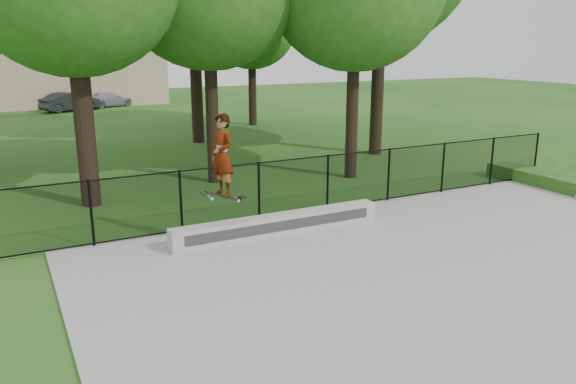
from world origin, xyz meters
The scene contains 8 objects.
ground centered at (0.00, 0.00, 0.00)m, with size 100.00×100.00×0.00m, color #184C15.
concrete_slab centered at (0.00, 0.00, 0.03)m, with size 14.00×12.00×0.06m, color gray.
grind_ledge centered at (-2.05, 4.70, 0.30)m, with size 5.18×0.40×0.48m, color #B3B4AE.
car_b centered at (-3.13, 33.43, 0.63)m, with size 1.33×3.45×1.25m, color black.
car_c centered at (-0.34, 35.11, 0.52)m, with size 1.45×3.27×1.03m, color #8E8EA1.
skater_airborne centered at (-3.45, 4.55, 2.06)m, with size 0.80×0.71×1.96m.
chainlink_fence centered at (0.00, 5.90, 0.81)m, with size 16.06×0.06×1.50m.
distant_building centered at (-2.00, 38.00, 2.16)m, with size 12.40×6.40×4.30m.
Camera 1 is at (-7.58, -6.40, 4.37)m, focal length 35.00 mm.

